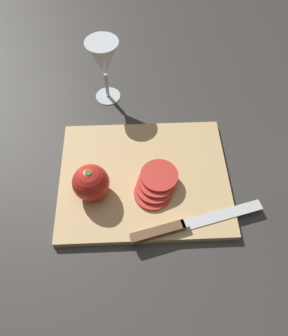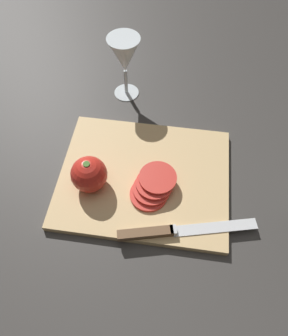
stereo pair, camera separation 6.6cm
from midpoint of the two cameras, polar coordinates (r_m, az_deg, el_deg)
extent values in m
plane|color=#383533|center=(0.72, -3.41, -0.19)|extent=(3.00, 3.00, 0.00)
cube|color=tan|center=(0.69, -2.72, -1.91)|extent=(0.35, 0.29, 0.02)
cylinder|color=silver|center=(0.86, -8.51, 12.20)|extent=(0.06, 0.06, 0.00)
cylinder|color=silver|center=(0.84, -8.82, 13.94)|extent=(0.01, 0.01, 0.07)
cone|color=silver|center=(0.79, -9.59, 18.09)|extent=(0.08, 0.08, 0.09)
cone|color=beige|center=(0.81, -9.29, 16.47)|extent=(0.02, 0.02, 0.03)
sphere|color=red|center=(0.65, -12.13, -2.76)|extent=(0.07, 0.07, 0.07)
cylinder|color=#47702D|center=(0.62, -12.68, -1.19)|extent=(0.01, 0.01, 0.01)
cube|color=silver|center=(0.65, 10.81, -8.24)|extent=(0.16, 0.06, 0.00)
cube|color=silver|center=(0.63, 4.03, -10.03)|extent=(0.02, 0.02, 0.01)
cube|color=brown|center=(0.62, -0.65, -11.32)|extent=(0.11, 0.04, 0.01)
cylinder|color=red|center=(0.66, -1.33, -4.66)|extent=(0.08, 0.08, 0.01)
cylinder|color=red|center=(0.66, -0.95, -3.62)|extent=(0.08, 0.08, 0.01)
cylinder|color=red|center=(0.66, -0.57, -2.58)|extent=(0.08, 0.08, 0.01)
cylinder|color=red|center=(0.66, -0.18, -1.53)|extent=(0.08, 0.08, 0.01)
camera|label=1|loc=(0.03, -92.87, -4.38)|focal=35.00mm
camera|label=2|loc=(0.03, 87.13, 4.38)|focal=35.00mm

